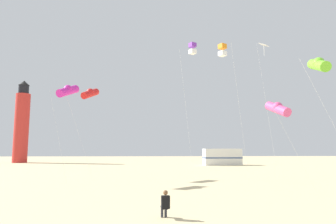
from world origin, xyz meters
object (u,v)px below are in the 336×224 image
at_px(kite_box_violet, 192,49).
at_px(kite_tube_rainbow, 278,108).
at_px(kite_tube_magenta, 68,91).
at_px(kite_diamond_white, 264,51).
at_px(kite_tube_lime, 319,65).
at_px(kite_box_orange, 222,50).
at_px(lighthouse_distant, 22,124).
at_px(kite_flyer_standing, 165,203).
at_px(rv_van_white, 222,157).
at_px(kite_tube_scarlet, 90,93).

xyz_separation_m(kite_box_violet, kite_tube_rainbow, (5.49, -7.25, -7.10)).
bearing_deg(kite_tube_magenta, kite_tube_rainbow, -12.48).
bearing_deg(kite_tube_magenta, kite_diamond_white, 11.81).
xyz_separation_m(kite_tube_lime, kite_box_orange, (-4.48, 8.04, 3.61)).
height_order(kite_diamond_white, lighthouse_distant, lighthouse_distant).
bearing_deg(kite_diamond_white, lighthouse_distant, 139.93).
distance_m(kite_flyer_standing, kite_box_orange, 19.03).
bearing_deg(kite_diamond_white, kite_tube_lime, -93.58).
xyz_separation_m(kite_box_orange, rv_van_white, (5.51, 24.36, -10.63)).
height_order(kite_tube_magenta, kite_tube_rainbow, kite_tube_magenta).
bearing_deg(kite_box_orange, kite_tube_rainbow, -57.38).
height_order(kite_box_violet, lighthouse_distant, lighthouse_distant).
height_order(kite_box_orange, rv_van_white, kite_box_orange).
xyz_separation_m(kite_flyer_standing, rv_van_white, (11.52, 38.37, 0.78)).
xyz_separation_m(kite_box_violet, kite_tube_magenta, (-11.38, -3.52, -5.17)).
relative_size(kite_tube_rainbow, rv_van_white, 1.00).
distance_m(kite_diamond_white, kite_tube_magenta, 20.12).
height_order(kite_box_violet, rv_van_white, kite_box_violet).
bearing_deg(lighthouse_distant, kite_tube_rainbow, -47.86).
xyz_separation_m(kite_box_violet, kite_tube_lime, (6.96, -10.59, -4.60)).
height_order(kite_box_violet, kite_diamond_white, kite_diamond_white).
height_order(kite_tube_lime, kite_tube_magenta, kite_tube_lime).
bearing_deg(kite_tube_lime, kite_flyer_standing, -150.36).
xyz_separation_m(kite_flyer_standing, kite_tube_rainbow, (9.01, 9.31, 5.29)).
xyz_separation_m(kite_flyer_standing, kite_box_violet, (3.53, 16.56, 12.39)).
distance_m(kite_tube_lime, kite_tube_magenta, 19.67).
height_order(kite_flyer_standing, kite_tube_lime, kite_tube_lime).
bearing_deg(kite_box_violet, kite_tube_magenta, -162.81).
height_order(kite_diamond_white, kite_tube_rainbow, kite_diamond_white).
bearing_deg(kite_flyer_standing, kite_tube_scarlet, -77.56).
bearing_deg(rv_van_white, kite_box_violet, -114.43).
distance_m(lighthouse_distant, rv_van_white, 40.62).
height_order(lighthouse_distant, rv_van_white, lighthouse_distant).
bearing_deg(kite_box_orange, rv_van_white, 77.25).
height_order(kite_box_orange, lighthouse_distant, lighthouse_distant).
bearing_deg(kite_flyer_standing, kite_box_violet, -111.07).
xyz_separation_m(kite_diamond_white, rv_van_white, (0.34, 21.35, -11.63)).
xyz_separation_m(kite_diamond_white, lighthouse_distant, (-38.27, 32.20, -5.18)).
distance_m(kite_box_orange, rv_van_white, 27.15).
distance_m(kite_box_violet, kite_tube_lime, 13.48).
height_order(kite_tube_magenta, kite_box_orange, kite_box_orange).
distance_m(kite_flyer_standing, lighthouse_distant, 56.64).
height_order(kite_diamond_white, kite_tube_magenta, kite_diamond_white).
bearing_deg(kite_flyer_standing, kite_tube_magenta, -67.99).
bearing_deg(kite_box_orange, kite_tube_magenta, -176.01).
relative_size(kite_tube_lime, kite_box_orange, 0.72).
bearing_deg(rv_van_white, kite_box_orange, -107.05).
xyz_separation_m(kite_tube_scarlet, kite_tube_magenta, (-0.99, -4.41, -0.59)).
relative_size(kite_tube_scarlet, kite_diamond_white, 0.65).
distance_m(kite_tube_scarlet, kite_box_violet, 11.39).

